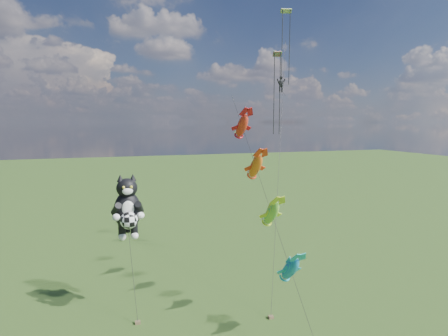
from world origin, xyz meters
name	(u,v)px	position (x,y,z in m)	size (l,w,h in m)	color
cat_kite_rig	(128,207)	(1.56, 7.81, 8.50)	(2.45, 4.12, 11.18)	brown
fish_windsock_rig	(263,189)	(11.85, 4.28, 10.00)	(1.22, 15.97, 17.80)	brown
parafoil_rig	(281,77)	(18.92, 15.56, 20.26)	(9.33, 15.52, 28.13)	brown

